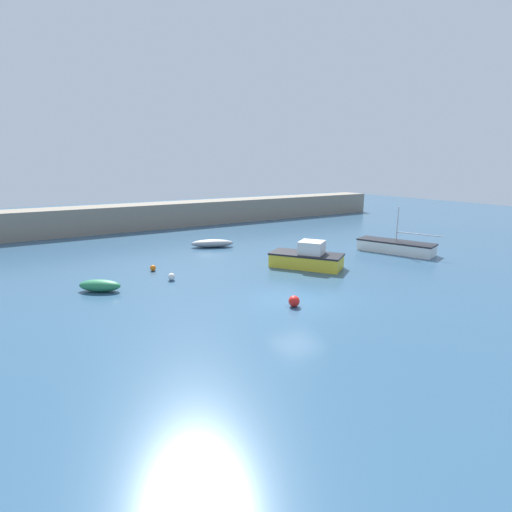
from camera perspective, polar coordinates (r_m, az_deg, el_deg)
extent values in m
cube|color=#2D5170|center=(21.02, 5.83, -6.63)|extent=(120.00, 120.00, 0.20)
cube|color=gray|center=(45.60, -16.36, 5.44)|extent=(65.53, 3.81, 2.65)
ellipsoid|color=gray|center=(34.23, -6.26, 1.82)|extent=(3.75, 2.55, 0.67)
ellipsoid|color=#287A4C|center=(23.92, -21.41, -3.95)|extent=(2.44, 2.17, 0.66)
cube|color=yellow|center=(27.60, 7.18, -0.72)|extent=(4.36, 5.10, 0.86)
cube|color=black|center=(27.49, 7.21, 0.27)|extent=(4.45, 5.20, 0.12)
cube|color=silver|center=(27.30, 7.95, 1.09)|extent=(2.16, 2.17, 0.99)
cube|color=white|center=(33.84, 19.31, 1.15)|extent=(3.65, 6.09, 0.81)
cube|color=black|center=(33.75, 19.37, 1.93)|extent=(3.72, 6.21, 0.12)
cylinder|color=silver|center=(33.53, 19.55, 4.24)|extent=(0.10, 0.10, 2.87)
cylinder|color=silver|center=(33.11, 22.24, 2.89)|extent=(1.19, 3.24, 0.08)
sphere|color=orange|center=(27.38, -14.51, -1.66)|extent=(0.39, 0.39, 0.39)
sphere|color=white|center=(24.91, -11.97, -2.92)|extent=(0.45, 0.45, 0.45)
sphere|color=red|center=(20.05, 5.47, -6.45)|extent=(0.56, 0.56, 0.56)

